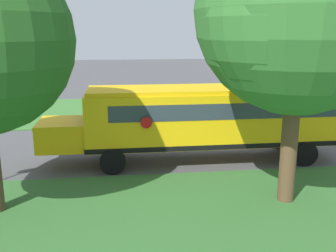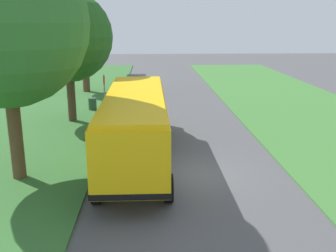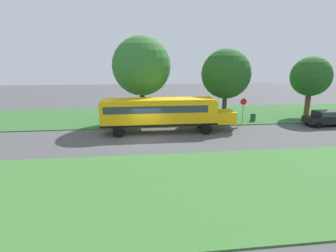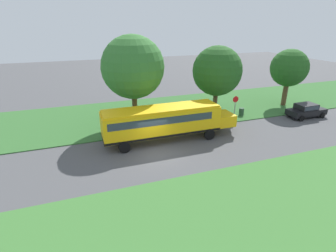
# 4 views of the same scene
# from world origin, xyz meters

# --- Properties ---
(ground_plane) EXTENTS (120.00, 120.00, 0.00)m
(ground_plane) POSITION_xyz_m (0.00, 0.00, 0.00)
(ground_plane) COLOR #4C4C4F
(grass_far_side) EXTENTS (10.00, 80.00, 0.07)m
(grass_far_side) POSITION_xyz_m (9.00, 0.00, 0.04)
(grass_far_side) COLOR #3D7533
(grass_far_side) RESTS_ON ground
(school_bus) EXTENTS (2.85, 12.42, 3.16)m
(school_bus) POSITION_xyz_m (-2.28, 1.49, 1.92)
(school_bus) COLOR yellow
(school_bus) RESTS_ON ground
(oak_tree_beside_bus) EXTENTS (6.17, 6.17, 9.11)m
(oak_tree_beside_bus) POSITION_xyz_m (-6.98, 0.01, 5.95)
(oak_tree_beside_bus) COLOR brown
(oak_tree_beside_bus) RESTS_ON ground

